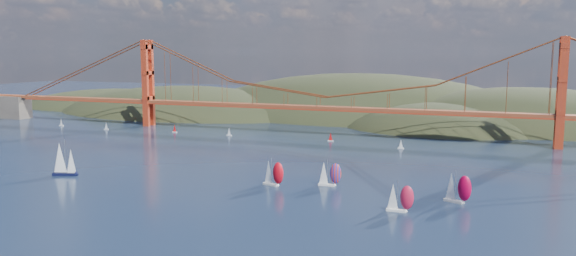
# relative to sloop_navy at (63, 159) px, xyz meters

# --- Properties ---
(ground) EXTENTS (1200.00, 1200.00, 0.00)m
(ground) POSITION_rel_sloop_navy_xyz_m (64.54, -43.34, -6.31)
(ground) COLOR black
(ground) RESTS_ON ground
(headlands) EXTENTS (725.00, 225.00, 96.00)m
(headlands) POSITION_rel_sloop_navy_xyz_m (109.49, 234.95, -18.77)
(headlands) COLOR black
(headlands) RESTS_ON ground
(bridge) EXTENTS (552.00, 12.00, 55.00)m
(bridge) POSITION_rel_sloop_navy_xyz_m (62.79, 136.66, 25.92)
(bridge) COLOR brown
(bridge) RESTS_ON ground
(sloop_navy) EXTENTS (9.68, 6.81, 14.30)m
(sloop_navy) POSITION_rel_sloop_navy_xyz_m (0.00, 0.00, 0.00)
(sloop_navy) COLOR black
(sloop_navy) RESTS_ON ground
(racer_0) EXTENTS (8.92, 5.45, 9.99)m
(racer_0) POSITION_rel_sloop_navy_xyz_m (82.26, 13.40, -1.59)
(racer_0) COLOR silver
(racer_0) RESTS_ON ground
(racer_1) EXTENTS (8.07, 3.23, 9.33)m
(racer_1) POSITION_rel_sloop_navy_xyz_m (130.18, -3.52, -1.90)
(racer_1) COLOR white
(racer_1) RESTS_ON ground
(racer_2) EXTENTS (9.26, 6.56, 10.39)m
(racer_2) POSITION_rel_sloop_navy_xyz_m (145.54, 13.19, -1.40)
(racer_2) COLOR silver
(racer_2) RESTS_ON ground
(racer_rwb) EXTENTS (8.37, 3.50, 9.55)m
(racer_rwb) POSITION_rel_sloop_navy_xyz_m (101.13, 20.22, -1.80)
(racer_rwb) COLOR silver
(racer_rwb) RESTS_ON ground
(distant_boat_0) EXTENTS (3.00, 2.00, 4.70)m
(distant_boat_0) POSITION_rel_sloop_navy_xyz_m (-107.95, 115.26, -3.90)
(distant_boat_0) COLOR silver
(distant_boat_0) RESTS_ON ground
(distant_boat_1) EXTENTS (3.00, 2.00, 4.70)m
(distant_boat_1) POSITION_rel_sloop_navy_xyz_m (-68.85, 110.81, -3.90)
(distant_boat_1) COLOR silver
(distant_boat_1) RESTS_ON ground
(distant_boat_2) EXTENTS (3.00, 2.00, 4.70)m
(distant_boat_2) POSITION_rel_sloop_navy_xyz_m (-23.33, 115.84, -3.90)
(distant_boat_2) COLOR silver
(distant_boat_2) RESTS_ON ground
(distant_boat_3) EXTENTS (3.00, 2.00, 4.70)m
(distant_boat_3) POSITION_rel_sloop_navy_xyz_m (12.75, 115.88, -3.90)
(distant_boat_3) COLOR silver
(distant_boat_3) RESTS_ON ground
(distant_boat_8) EXTENTS (3.00, 2.00, 4.70)m
(distant_boat_8) POSITION_rel_sloop_navy_xyz_m (111.86, 107.19, -3.90)
(distant_boat_8) COLOR silver
(distant_boat_8) RESTS_ON ground
(distant_boat_9) EXTENTS (3.00, 2.00, 4.70)m
(distant_boat_9) POSITION_rel_sloop_navy_xyz_m (72.69, 117.14, -3.90)
(distant_boat_9) COLOR silver
(distant_boat_9) RESTS_ON ground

